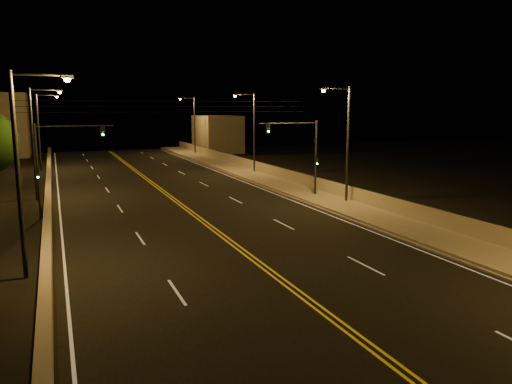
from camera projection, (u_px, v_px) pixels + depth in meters
name	position (u px, v px, depth m)	size (l,w,h in m)	color
road	(213.00, 229.00, 30.41)	(18.00, 120.00, 0.02)	black
sidewalk	(363.00, 213.00, 34.40)	(3.60, 120.00, 0.30)	gray
curb	(340.00, 216.00, 33.72)	(0.14, 120.00, 0.15)	gray
parapet_wall	(383.00, 202.00, 34.90)	(0.30, 120.00, 1.00)	#A69C8B
jersey_barrier	(47.00, 237.00, 26.87)	(0.45, 120.00, 0.89)	#A69C8B
distant_building_right	(217.00, 134.00, 82.34)	(6.00, 10.00, 5.94)	gray
parapet_rail	(384.00, 195.00, 34.81)	(0.06, 0.06, 120.00)	black
lane_markings	(214.00, 229.00, 30.34)	(17.32, 116.00, 0.00)	silver
streetlight_1	(345.00, 137.00, 37.25)	(2.55, 0.28, 8.86)	#2D2D33
streetlight_2	(252.00, 128.00, 54.48)	(2.55, 0.28, 8.86)	#2D2D33
streetlight_3	(193.00, 122.00, 77.09)	(2.55, 0.28, 8.86)	#2D2D33
streetlight_4	(24.00, 161.00, 21.05)	(2.55, 0.28, 8.86)	#2D2D33
streetlight_5	(37.00, 136.00, 39.45)	(2.55, 0.28, 8.86)	#2D2D33
streetlight_6	(41.00, 127.00, 57.47)	(2.55, 0.28, 8.86)	#2D2D33
traffic_signal_right	(305.00, 150.00, 40.04)	(5.11, 0.31, 6.32)	#2D2D33
traffic_signal_left	(53.00, 159.00, 33.05)	(5.11, 0.31, 6.32)	#2D2D33
overhead_wires	(175.00, 107.00, 37.84)	(22.00, 0.03, 0.83)	black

